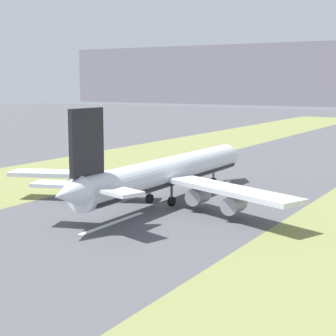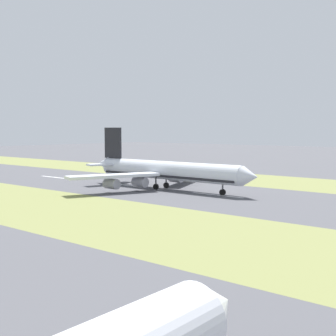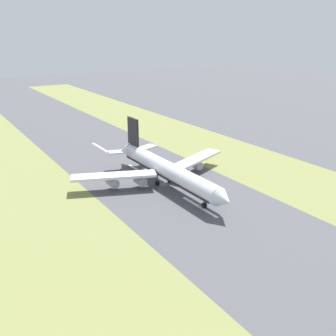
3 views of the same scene
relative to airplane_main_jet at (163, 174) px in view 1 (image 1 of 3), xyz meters
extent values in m
plane|color=#4C4C51|center=(0.77, -1.12, -6.02)|extent=(800.00, 800.00, 0.00)
cube|color=olive|center=(-44.23, -1.12, -6.02)|extent=(40.00, 600.00, 0.01)
cube|color=silver|center=(0.77, -18.09, -6.01)|extent=(1.20, 18.00, 0.01)
cube|color=silver|center=(0.77, 21.91, -6.01)|extent=(1.20, 18.00, 0.01)
cylinder|color=silver|center=(-0.01, 1.91, 0.18)|extent=(6.15, 56.02, 6.00)
cone|color=silver|center=(-0.09, 32.41, 0.18)|extent=(5.89, 5.02, 5.88)
cone|color=silver|center=(0.08, -29.09, 0.98)|extent=(5.12, 6.01, 5.10)
cube|color=black|center=(-0.01, 1.91, -1.47)|extent=(5.85, 53.78, 0.70)
cube|color=silver|center=(-17.49, -5.36, -0.72)|extent=(29.12, 16.49, 0.90)
cube|color=silver|center=(17.51, -5.27, -0.72)|extent=(29.15, 16.36, 0.90)
cylinder|color=#93939E|center=(-8.99, -2.12, -3.17)|extent=(3.21, 4.81, 3.20)
cylinder|color=#93939E|center=(-17.98, -5.64, -3.17)|extent=(3.21, 4.81, 3.20)
cylinder|color=#93939E|center=(9.01, -2.07, -3.17)|extent=(3.21, 4.81, 3.20)
cylinder|color=#93939E|center=(18.02, -5.55, -3.17)|extent=(3.21, 4.81, 3.20)
cube|color=black|center=(0.07, -24.09, 8.68)|extent=(0.82, 8.00, 11.00)
cube|color=silver|center=(-5.43, -24.11, 1.18)|extent=(10.87, 7.30, 0.60)
cube|color=silver|center=(5.57, -24.08, 1.18)|extent=(10.87, 7.25, 0.60)
cylinder|color=#59595E|center=(-0.06, 23.19, -3.52)|extent=(0.50, 0.50, 3.20)
cylinder|color=black|center=(-0.06, 23.19, -5.12)|extent=(0.90, 1.80, 1.80)
cylinder|color=#59595E|center=(-2.60, -1.10, -3.52)|extent=(0.50, 0.50, 3.20)
cylinder|color=black|center=(-2.60, -1.10, -5.12)|extent=(0.90, 1.80, 1.80)
cylinder|color=#59595E|center=(2.60, -1.09, -3.52)|extent=(0.50, 0.50, 3.20)
cylinder|color=black|center=(2.60, -1.09, -5.12)|extent=(0.90, 1.80, 1.80)
camera|label=1|loc=(57.56, -95.23, 18.34)|focal=60.00mm
camera|label=2|loc=(115.47, 100.16, 13.53)|focal=50.00mm
camera|label=3|loc=(69.25, 112.13, 46.14)|focal=42.00mm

